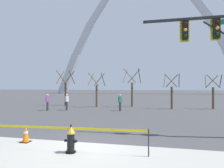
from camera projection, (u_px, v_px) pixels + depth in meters
name	position (u px, v px, depth m)	size (l,w,h in m)	color
ground_plane	(87.00, 145.00, 7.65)	(240.00, 240.00, 0.00)	#3D3D3F
fire_hydrant	(71.00, 140.00, 6.75)	(0.46, 0.48, 0.99)	black
caution_tape_barrier	(65.00, 134.00, 6.86)	(5.89, 0.32, 0.93)	#232326
traffic_cone_by_hydrant	(26.00, 134.00, 8.02)	(0.36, 0.36, 0.73)	black
traffic_signal_gantry	(223.00, 49.00, 8.93)	(5.02, 0.44, 6.00)	#232326
monument_arch	(145.00, 37.00, 62.97)	(61.60, 2.28, 41.47)	silver
tree_far_left	(66.00, 90.00, 23.55)	(1.98, 1.99, 4.30)	#473323
tree_left_mid	(97.00, 92.00, 21.95)	(1.81, 1.82, 3.91)	brown
tree_center_left	(132.00, 90.00, 22.30)	(2.02, 2.03, 4.39)	brown
tree_center_right	(172.00, 93.00, 20.00)	(1.69, 1.70, 3.65)	brown
tree_right_mid	(213.00, 94.00, 19.96)	(1.65, 1.66, 3.55)	brown
pedestrian_walking_left	(48.00, 102.00, 18.71)	(0.37, 0.39, 1.59)	#38383D
pedestrian_standing_center	(67.00, 102.00, 18.94)	(0.30, 0.39, 1.59)	#38383D
pedestrian_walking_right	(120.00, 102.00, 18.38)	(0.38, 0.39, 1.59)	#38383D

